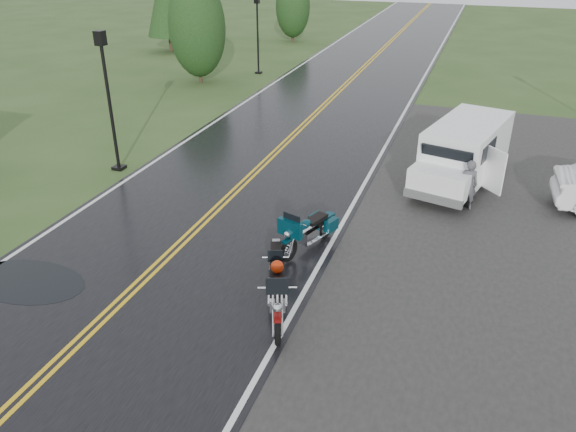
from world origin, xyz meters
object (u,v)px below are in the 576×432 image
(van_white, at_px, (420,165))
(person_at_van, at_px, (468,186))
(motorcycle_teal, at_px, (289,241))
(motorcycle_red, at_px, (278,316))
(lamp_post_far_left, at_px, (258,35))
(lamp_post_near_left, at_px, (110,103))
(motorcycle_silver, at_px, (276,277))

(van_white, xyz_separation_m, person_at_van, (1.48, -0.56, -0.25))
(motorcycle_teal, distance_m, van_white, 5.78)
(motorcycle_red, bearing_deg, motorcycle_teal, 84.72)
(motorcycle_teal, xyz_separation_m, lamp_post_far_left, (-8.56, 19.38, 1.52))
(motorcycle_red, bearing_deg, lamp_post_near_left, 120.22)
(motorcycle_teal, bearing_deg, person_at_van, 68.46)
(motorcycle_silver, distance_m, lamp_post_near_left, 9.76)
(lamp_post_far_left, bearing_deg, motorcycle_red, -67.29)
(lamp_post_near_left, bearing_deg, motorcycle_red, -39.46)
(van_white, height_order, lamp_post_far_left, lamp_post_far_left)
(motorcycle_teal, height_order, lamp_post_near_left, lamp_post_near_left)
(person_at_van, distance_m, lamp_post_far_left, 19.41)
(motorcycle_teal, height_order, motorcycle_silver, motorcycle_teal)
(van_white, bearing_deg, motorcycle_teal, -101.60)
(lamp_post_far_left, bearing_deg, motorcycle_silver, -67.21)
(motorcycle_teal, distance_m, person_at_van, 6.12)
(person_at_van, xyz_separation_m, lamp_post_near_left, (-11.68, -0.67, 1.60))
(motorcycle_silver, height_order, lamp_post_far_left, lamp_post_far_left)
(lamp_post_near_left, xyz_separation_m, lamp_post_far_left, (-0.88, 15.40, -0.21))
(motorcycle_red, bearing_deg, motorcycle_silver, 91.32)
(motorcycle_silver, bearing_deg, lamp_post_near_left, 125.68)
(van_white, relative_size, person_at_van, 3.36)
(motorcycle_silver, bearing_deg, lamp_post_far_left, 93.14)
(lamp_post_far_left, bearing_deg, van_white, -52.02)
(person_at_van, bearing_deg, motorcycle_silver, 47.57)
(person_at_van, height_order, lamp_post_far_left, lamp_post_far_left)
(van_white, distance_m, lamp_post_far_left, 18.02)
(motorcycle_red, height_order, van_white, van_white)
(lamp_post_near_left, height_order, lamp_post_far_left, lamp_post_near_left)
(motorcycle_teal, relative_size, person_at_van, 1.42)
(motorcycle_silver, relative_size, lamp_post_near_left, 0.40)
(motorcycle_teal, xyz_separation_m, lamp_post_near_left, (-7.69, 3.98, 1.72))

